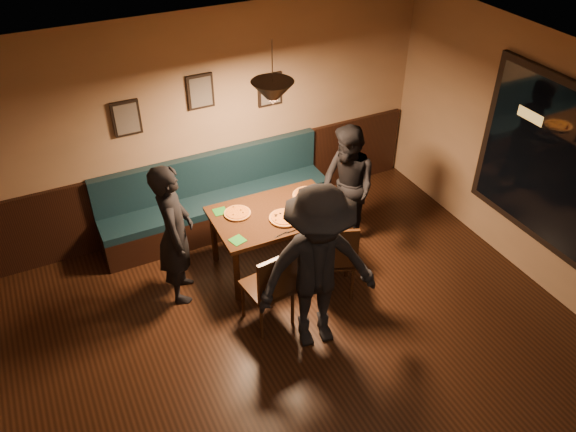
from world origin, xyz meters
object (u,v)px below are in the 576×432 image
at_px(booth_bench, 217,198).
at_px(diner_right, 347,187).
at_px(diner_front, 318,270).
at_px(chair_near_left, 267,285).
at_px(diner_left, 175,234).
at_px(tabasco_bottle, 316,199).
at_px(chair_near_right, 334,255).
at_px(soda_glass, 330,208).
at_px(dining_table, 275,239).

bearing_deg(booth_bench, diner_right, -33.53).
bearing_deg(diner_front, diner_right, 58.66).
bearing_deg(chair_near_left, booth_bench, 79.15).
xyz_separation_m(diner_left, diner_front, (1.05, -1.29, 0.09)).
distance_m(diner_right, tabasco_bottle, 0.51).
bearing_deg(chair_near_right, soda_glass, 91.92).
relative_size(booth_bench, soda_glass, 18.64).
bearing_deg(soda_glass, tabasco_bottle, 100.86).
height_order(dining_table, diner_left, diner_left).
relative_size(diner_right, diner_front, 0.85).
distance_m(booth_bench, diner_left, 1.29).
bearing_deg(tabasco_bottle, diner_right, 11.63).
height_order(chair_near_left, chair_near_right, chair_near_left).
relative_size(chair_near_left, diner_front, 0.54).
height_order(chair_near_left, tabasco_bottle, chair_near_left).
distance_m(booth_bench, diner_front, 2.30).
height_order(diner_left, soda_glass, diner_left).
bearing_deg(diner_front, soda_glass, 64.10).
distance_m(dining_table, tabasco_bottle, 0.68).
relative_size(diner_left, soda_glass, 10.54).
relative_size(dining_table, diner_left, 0.85).
bearing_deg(booth_bench, dining_table, -69.06).
distance_m(dining_table, chair_near_right, 0.81).
bearing_deg(diner_right, booth_bench, -128.19).
height_order(chair_near_right, diner_front, diner_front).
height_order(dining_table, diner_right, diner_right).
distance_m(chair_near_left, tabasco_bottle, 1.29).
xyz_separation_m(diner_left, soda_glass, (1.74, -0.31, 0.00)).
distance_m(diner_left, tabasco_bottle, 1.69).
distance_m(booth_bench, chair_near_right, 1.84).
height_order(booth_bench, diner_left, diner_left).
xyz_separation_m(dining_table, diner_front, (-0.13, -1.27, 0.56)).
relative_size(diner_front, tabasco_bottle, 15.70).
relative_size(diner_left, tabasco_bottle, 14.15).
bearing_deg(diner_left, chair_near_right, -96.60).
height_order(diner_front, soda_glass, diner_front).
bearing_deg(diner_front, booth_bench, 105.33).
relative_size(diner_right, soda_glass, 9.91).
height_order(chair_near_right, diner_left, diner_left).
bearing_deg(diner_left, soda_glass, -82.66).
bearing_deg(diner_right, diner_front, -45.20).
distance_m(chair_near_left, diner_front, 0.72).
distance_m(chair_near_left, diner_left, 1.14).
distance_m(diner_right, soda_glass, 0.57).
xyz_separation_m(booth_bench, diner_left, (-0.81, -0.95, 0.35)).
bearing_deg(soda_glass, dining_table, 152.38).
bearing_deg(booth_bench, tabasco_bottle, -48.98).
height_order(diner_front, tabasco_bottle, diner_front).
bearing_deg(tabasco_bottle, diner_left, 177.74).
xyz_separation_m(booth_bench, diner_right, (1.38, -0.91, 0.30)).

